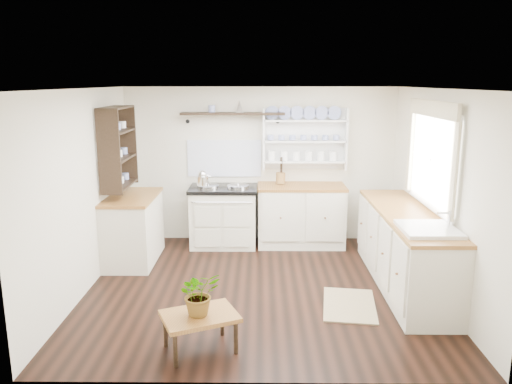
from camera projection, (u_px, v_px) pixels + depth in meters
floor at (260, 288)px, 5.88m from camera, size 4.00×3.80×0.01m
wall_back at (260, 165)px, 7.48m from camera, size 4.00×0.02×2.30m
wall_right at (438, 193)px, 5.61m from camera, size 0.02×3.80×2.30m
wall_left at (84, 192)px, 5.64m from camera, size 0.02×3.80×2.30m
ceiling at (260, 89)px, 5.37m from camera, size 4.00×3.80×0.01m
window at (431, 154)px, 5.66m from camera, size 0.08×1.55×1.22m
aga_cooker at (224, 216)px, 7.32m from camera, size 0.98×0.68×0.91m
back_cabinets at (301, 215)px, 7.33m from camera, size 1.27×0.63×0.90m
right_cabinets at (404, 248)px, 5.86m from camera, size 0.62×2.43×0.90m
belfast_sink at (427, 240)px, 5.05m from camera, size 0.55×0.60×0.45m
left_cabinets at (133, 228)px, 6.67m from camera, size 0.62×1.13×0.90m
plate_rack at (304, 138)px, 7.35m from camera, size 1.20×0.22×0.90m
high_shelf at (233, 114)px, 7.20m from camera, size 1.50×0.29×0.16m
left_shelving at (118, 147)px, 6.43m from camera, size 0.28×0.80×1.05m
kettle at (203, 178)px, 7.07m from camera, size 0.17×0.17×0.21m
utensil_crock at (281, 178)px, 7.30m from camera, size 0.14×0.14×0.16m
center_table at (200, 319)px, 4.45m from camera, size 0.78×0.68×0.35m
potted_plant at (199, 293)px, 4.39m from camera, size 0.46×0.44×0.40m
floor_rug at (349, 305)px, 5.40m from camera, size 0.66×0.92×0.02m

